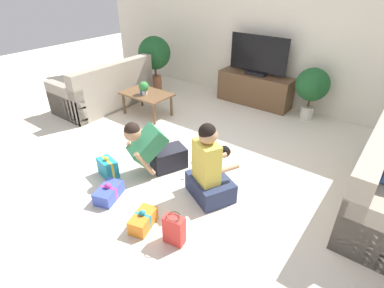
# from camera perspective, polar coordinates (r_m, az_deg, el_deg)

# --- Properties ---
(ground_plane) EXTENTS (16.00, 16.00, 0.00)m
(ground_plane) POSITION_cam_1_polar(r_m,az_deg,el_deg) (4.17, -0.99, -2.84)
(ground_plane) COLOR beige
(wall_back) EXTENTS (8.40, 0.06, 2.60)m
(wall_back) POSITION_cam_1_polar(r_m,az_deg,el_deg) (5.87, 15.97, 19.68)
(wall_back) COLOR silver
(wall_back) RESTS_ON ground_plane
(sofa_left) EXTENTS (0.90, 1.76, 0.85)m
(sofa_left) POSITION_cam_1_polar(r_m,az_deg,el_deg) (5.97, -16.16, 9.84)
(sofa_left) COLOR gray
(sofa_left) RESTS_ON ground_plane
(coffee_table) EXTENTS (0.86, 0.56, 0.41)m
(coffee_table) POSITION_cam_1_polar(r_m,az_deg,el_deg) (5.38, -8.63, 9.09)
(coffee_table) COLOR brown
(coffee_table) RESTS_ON ground_plane
(tv_console) EXTENTS (1.41, 0.42, 0.58)m
(tv_console) POSITION_cam_1_polar(r_m,az_deg,el_deg) (5.95, 11.81, 10.17)
(tv_console) COLOR brown
(tv_console) RESTS_ON ground_plane
(tv) EXTENTS (1.11, 0.20, 0.71)m
(tv) POSITION_cam_1_polar(r_m,az_deg,el_deg) (5.77, 12.45, 15.79)
(tv) COLOR black
(tv) RESTS_ON tv_console
(potted_plant_corner_left) EXTENTS (0.67, 0.67, 1.11)m
(potted_plant_corner_left) POSITION_cam_1_polar(r_m,az_deg,el_deg) (6.51, -7.15, 16.54)
(potted_plant_corner_left) COLOR #A36042
(potted_plant_corner_left) RESTS_ON ground_plane
(potted_plant_back_right) EXTENTS (0.55, 0.55, 0.90)m
(potted_plant_back_right) POSITION_cam_1_polar(r_m,az_deg,el_deg) (5.47, 21.92, 10.19)
(potted_plant_back_right) COLOR beige
(potted_plant_back_right) RESTS_ON ground_plane
(person_kneeling) EXTENTS (0.59, 0.79, 0.76)m
(person_kneeling) POSITION_cam_1_polar(r_m,az_deg,el_deg) (3.78, -7.25, -0.92)
(person_kneeling) COLOR #23232D
(person_kneeling) RESTS_ON ground_plane
(person_sitting) EXTENTS (0.64, 0.61, 0.94)m
(person_sitting) POSITION_cam_1_polar(r_m,az_deg,el_deg) (3.34, 3.23, -5.19)
(person_sitting) COLOR #283351
(person_sitting) RESTS_ON ground_plane
(dog) EXTENTS (0.34, 0.51, 0.32)m
(dog) POSITION_cam_1_polar(r_m,az_deg,el_deg) (3.84, 4.10, -2.48)
(dog) COLOR black
(dog) RESTS_ON ground_plane
(gift_box_a) EXTENTS (0.31, 0.40, 0.21)m
(gift_box_a) POSITION_cam_1_polar(r_m,az_deg,el_deg) (3.59, -15.56, -8.89)
(gift_box_a) COLOR #3D51BC
(gift_box_a) RESTS_ON ground_plane
(gift_box_b) EXTENTS (0.31, 0.22, 0.29)m
(gift_box_b) POSITION_cam_1_polar(r_m,az_deg,el_deg) (3.93, -15.72, -4.38)
(gift_box_b) COLOR teal
(gift_box_b) RESTS_ON ground_plane
(gift_box_c) EXTENTS (0.26, 0.36, 0.22)m
(gift_box_c) POSITION_cam_1_polar(r_m,az_deg,el_deg) (3.17, -9.29, -14.14)
(gift_box_c) COLOR orange
(gift_box_c) RESTS_ON ground_plane
(gift_bag_a) EXTENTS (0.22, 0.15, 0.33)m
(gift_bag_a) POSITION_cam_1_polar(r_m,az_deg,el_deg) (2.94, -3.42, -15.97)
(gift_bag_a) COLOR red
(gift_bag_a) RESTS_ON ground_plane
(mug) EXTENTS (0.12, 0.08, 0.09)m
(mug) POSITION_cam_1_polar(r_m,az_deg,el_deg) (5.30, -9.42, 9.77)
(mug) COLOR #386BAD
(mug) RESTS_ON coffee_table
(tabletop_plant) EXTENTS (0.17, 0.17, 0.22)m
(tabletop_plant) POSITION_cam_1_polar(r_m,az_deg,el_deg) (5.28, -9.18, 10.60)
(tabletop_plant) COLOR beige
(tabletop_plant) RESTS_ON coffee_table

